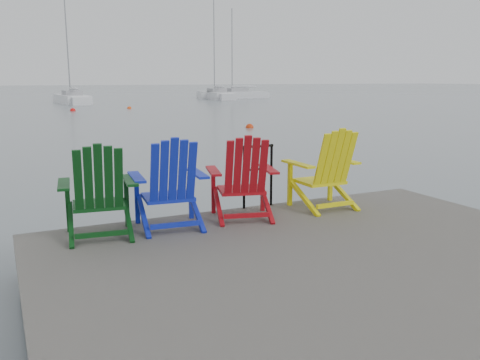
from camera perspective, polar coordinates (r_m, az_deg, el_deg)
name	(u,v)px	position (r m, az deg, el deg)	size (l,w,h in m)	color
ground	(347,310)	(5.45, 11.89, -14.12)	(400.00, 400.00, 0.00)	slate
dock	(348,278)	(5.31, 12.04, -10.72)	(6.00, 5.00, 1.40)	#2E2B29
handrail	(258,170)	(7.24, 2.02, 1.16)	(0.48, 0.04, 0.90)	black
chair_green	(98,191)	(6.04, -15.61, -1.18)	(0.95, 0.89, 1.10)	#0A3811
chair_blue	(170,183)	(6.23, -7.88, -0.38)	(0.96, 0.90, 1.12)	#1122B1
chair_red	(243,177)	(6.60, 0.35, 0.29)	(1.02, 0.97, 1.10)	#9F0B13
chair_yellow	(326,169)	(7.24, 9.60, 1.24)	(0.90, 0.83, 1.13)	yellow
sailboat_near	(72,99)	(52.68, -18.38, 8.58)	(2.63, 8.53, 11.63)	white
sailboat_mid	(216,96)	(61.47, -2.74, 9.44)	(3.45, 9.41, 12.59)	silver
sailboat_far	(235,95)	(62.40, -0.53, 9.48)	(7.75, 2.20, 10.73)	silver
buoy_a	(250,128)	(24.63, 1.08, 5.89)	(0.40, 0.40, 0.40)	red
buoy_c	(129,109)	(41.78, -12.32, 7.85)	(0.35, 0.35, 0.35)	#F8490E
buoy_d	(73,111)	(39.79, -18.26, 7.39)	(0.41, 0.41, 0.41)	red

